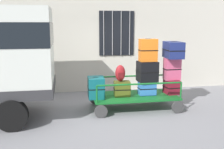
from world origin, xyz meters
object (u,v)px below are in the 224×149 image
object	(u,v)px
suitcase_center_top	(148,50)
backpack	(120,73)
suitcase_center_bottom	(147,88)
suitcase_midleft_bottom	(122,89)
luggage_cart	(134,97)
suitcase_midright_bottom	(172,87)
suitcase_left_bottom	(96,87)
suitcase_midright_top	(173,50)
suitcase_midright_middle	(172,69)
suitcase_center_middle	(147,71)

from	to	relation	value
suitcase_center_top	backpack	xyz separation A→B (m)	(-0.76, 0.00, -0.61)
suitcase_center_bottom	suitcase_midleft_bottom	bearing A→B (deg)	-178.68
luggage_cart	suitcase_midright_bottom	distance (m)	1.10
suitcase_center_top	suitcase_midright_bottom	bearing A→B (deg)	-1.33
suitcase_left_bottom	suitcase_midright_top	bearing A→B (deg)	0.40
luggage_cart	suitcase_center_top	world-z (taller)	suitcase_center_top
backpack	suitcase_center_bottom	bearing A→B (deg)	0.48
suitcase_center_top	suitcase_midright_top	distance (m)	0.71
suitcase_midleft_bottom	suitcase_midright_bottom	xyz separation A→B (m)	(1.43, -0.01, -0.01)
suitcase_left_bottom	suitcase_midright_bottom	bearing A→B (deg)	0.48
suitcase_left_bottom	suitcase_midright_bottom	size ratio (longest dim) A/B	1.31
suitcase_midright_top	backpack	xyz separation A→B (m)	(-1.48, 0.02, -0.61)
suitcase_center_top	luggage_cart	bearing A→B (deg)	179.69
suitcase_left_bottom	suitcase_midright_middle	distance (m)	2.18
suitcase_left_bottom	suitcase_midright_top	world-z (taller)	suitcase_midright_top
luggage_cart	suitcase_midleft_bottom	distance (m)	0.44
suitcase_center_middle	suitcase_midright_top	world-z (taller)	suitcase_midright_top
suitcase_center_bottom	suitcase_left_bottom	bearing A→B (deg)	-178.32
suitcase_midright_top	backpack	distance (m)	1.60
suitcase_center_middle	suitcase_center_top	world-z (taller)	suitcase_center_top
suitcase_center_top	backpack	world-z (taller)	suitcase_center_top
suitcase_midleft_bottom	suitcase_center_bottom	xyz separation A→B (m)	(0.71, 0.02, -0.02)
suitcase_center_middle	suitcase_midright_top	xyz separation A→B (m)	(0.71, -0.04, 0.58)
suitcase_left_bottom	backpack	world-z (taller)	backpack
suitcase_left_bottom	suitcase_center_bottom	distance (m)	1.43
suitcase_left_bottom	suitcase_midleft_bottom	size ratio (longest dim) A/B	1.23
suitcase_center_top	suitcase_midright_middle	distance (m)	0.89
suitcase_center_bottom	suitcase_midright_bottom	distance (m)	0.71
suitcase_midleft_bottom	suitcase_center_top	distance (m)	1.26
suitcase_center_middle	suitcase_midright_bottom	distance (m)	0.85
suitcase_center_top	suitcase_midright_bottom	size ratio (longest dim) A/B	1.40
suitcase_midright_bottom	suitcase_midright_top	bearing A→B (deg)	-90.00
suitcase_center_top	suitcase_midright_bottom	distance (m)	1.26
suitcase_center_bottom	backpack	xyz separation A→B (m)	(-0.76, -0.01, 0.44)
suitcase_center_top	suitcase_midright_top	xyz separation A→B (m)	(0.71, -0.02, -0.00)
suitcase_midright_middle	suitcase_center_middle	bearing A→B (deg)	178.92
suitcase_center_bottom	backpack	bearing A→B (deg)	-179.52
luggage_cart	suitcase_left_bottom	world-z (taller)	suitcase_left_bottom
suitcase_center_bottom	suitcase_midright_top	world-z (taller)	suitcase_midright_top
suitcase_midright_middle	backpack	xyz separation A→B (m)	(-1.48, -0.01, -0.08)
suitcase_left_bottom	suitcase_center_top	distance (m)	1.72
suitcase_midright_top	luggage_cart	bearing A→B (deg)	178.84
suitcase_midright_bottom	backpack	size ratio (longest dim) A/B	0.99
luggage_cart	suitcase_midleft_bottom	bearing A→B (deg)	-178.23
suitcase_center_bottom	suitcase_midright_bottom	xyz separation A→B (m)	(0.71, -0.02, 0.01)
suitcase_midleft_bottom	suitcase_midright_top	bearing A→B (deg)	-0.43
luggage_cart	suitcase_midright_top	distance (m)	1.68
suitcase_center_bottom	suitcase_center_middle	distance (m)	0.47
suitcase_midright_top	suitcase_midright_middle	bearing A→B (deg)	90.00
suitcase_midleft_bottom	backpack	bearing A→B (deg)	168.35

